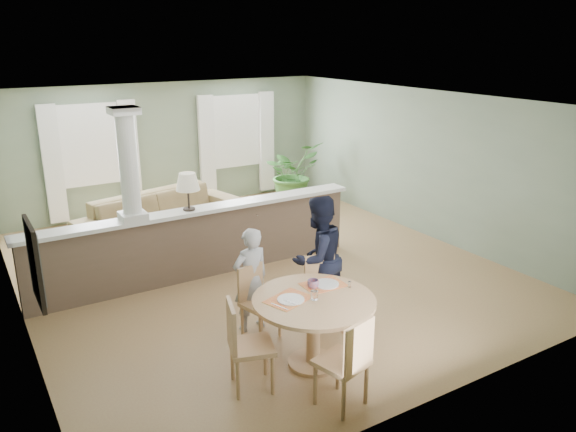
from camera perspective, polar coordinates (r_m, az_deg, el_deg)
ground at (r=9.19m, az=-3.06°, el=-5.30°), size 8.00×8.00×0.00m
room_shell at (r=9.18m, az=-5.29°, el=6.47°), size 7.02×8.02×2.71m
pony_wall at (r=8.72m, az=-9.47°, el=-1.85°), size 5.32×0.38×2.70m
sofa at (r=10.42m, az=-12.50°, el=-0.27°), size 3.24×1.88×0.89m
houseplant at (r=12.53m, az=0.43°, el=4.39°), size 1.47×1.34×1.39m
dining_table at (r=6.37m, az=2.61°, el=-9.72°), size 1.38×1.38×0.94m
chair_far_boy at (r=7.05m, az=-3.20°, el=-8.32°), size 0.50×0.50×0.91m
chair_far_man at (r=7.22m, az=3.58°, el=-7.45°), size 0.50×0.50×0.96m
chair_near at (r=5.76m, az=6.11°, el=-14.29°), size 0.55×0.55×1.00m
chair_side at (r=6.04m, az=-4.49°, el=-12.64°), size 0.57×0.57×1.01m
child_person at (r=7.12m, az=-3.81°, el=-6.45°), size 0.52×0.35×1.37m
man_person at (r=7.36m, az=3.05°, el=-4.28°), size 0.92×0.77×1.68m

